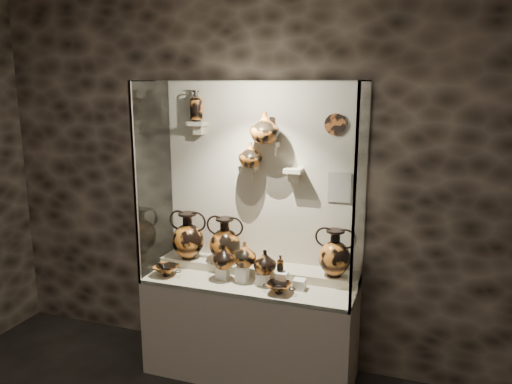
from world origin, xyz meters
TOP-DOWN VIEW (x-y plane):
  - wall_back at (0.00, 2.50)m, footprint 5.00×0.02m
  - plinth at (0.00, 2.18)m, footprint 1.70×0.60m
  - front_tier at (0.00, 2.18)m, footprint 1.68×0.58m
  - rear_tier at (0.00, 2.35)m, footprint 1.70×0.25m
  - back_panel at (0.00, 2.50)m, footprint 1.70×0.03m
  - glass_front at (0.00, 1.88)m, footprint 1.70×0.01m
  - glass_left at (-0.85, 2.18)m, footprint 0.01×0.60m
  - glass_right at (0.85, 2.18)m, footprint 0.01×0.60m
  - glass_top at (0.00, 2.18)m, footprint 1.70×0.60m
  - frame_post_left at (-0.84, 1.89)m, footprint 0.02×0.02m
  - frame_post_right at (0.84, 1.89)m, footprint 0.02×0.02m
  - pedestal_a at (-0.22, 2.13)m, footprint 0.09×0.09m
  - pedestal_b at (-0.05, 2.13)m, footprint 0.09×0.09m
  - pedestal_c at (0.12, 2.13)m, footprint 0.09×0.09m
  - pedestal_d at (0.28, 2.13)m, footprint 0.09×0.09m
  - pedestal_e at (0.42, 2.13)m, footprint 0.09×0.09m
  - bracket_ul at (-0.55, 2.42)m, footprint 0.14×0.12m
  - bracket_ca at (-0.10, 2.42)m, footprint 0.14×0.12m
  - bracket_cb at (0.10, 2.42)m, footprint 0.10×0.12m
  - bracket_cc at (0.28, 2.42)m, footprint 0.14×0.12m
  - amphora_left at (-0.61, 2.31)m, footprint 0.42×0.42m
  - amphora_mid at (-0.27, 2.31)m, footprint 0.34×0.34m
  - amphora_right at (0.65, 2.32)m, footprint 0.35×0.35m
  - jug_a at (-0.20, 2.11)m, footprint 0.23×0.23m
  - jug_b at (-0.03, 2.14)m, footprint 0.24×0.24m
  - jug_c at (0.14, 2.14)m, footprint 0.24×0.24m
  - lekythos_small at (0.26, 2.15)m, footprint 0.08×0.08m
  - kylix_left at (-0.68, 2.04)m, footprint 0.26×0.23m
  - kylix_right at (0.29, 2.01)m, footprint 0.28×0.25m
  - lekythos_tall at (-0.55, 2.41)m, footprint 0.14×0.14m
  - ovoid_vase_a at (-0.07, 2.37)m, footprint 0.21×0.21m
  - ovoid_vase_b at (0.06, 2.35)m, footprint 0.24×0.24m
  - wall_plate at (0.59, 2.47)m, footprint 0.17×0.02m
  - info_placard at (0.64, 2.47)m, footprint 0.18×0.01m

SIDE VIEW (x-z plane):
  - plinth at x=0.00m, z-range 0.00..0.80m
  - front_tier at x=0.00m, z-range 0.80..0.83m
  - rear_tier at x=0.00m, z-range 0.80..0.90m
  - pedestal_e at x=0.42m, z-range 0.83..0.91m
  - pedestal_c at x=0.12m, z-range 0.83..0.92m
  - kylix_right at x=0.29m, z-range 0.83..0.93m
  - pedestal_a at x=-0.22m, z-range 0.83..0.93m
  - kylix_left at x=-0.68m, z-range 0.83..0.93m
  - pedestal_d at x=0.28m, z-range 0.83..0.95m
  - pedestal_b at x=-0.05m, z-range 0.83..0.96m
  - jug_c at x=0.14m, z-range 0.92..1.11m
  - lekythos_small at x=0.26m, z-range 0.95..1.10m
  - jug_a at x=-0.20m, z-range 0.93..1.12m
  - jug_b at x=-0.03m, z-range 0.96..1.15m
  - amphora_right at x=0.65m, z-range 0.90..1.28m
  - amphora_mid at x=-0.27m, z-range 0.90..1.29m
  - amphora_left at x=-0.61m, z-range 0.90..1.31m
  - info_placard at x=0.64m, z-range 1.46..1.70m
  - wall_back at x=0.00m, z-range 0.00..3.20m
  - back_panel at x=0.00m, z-range 0.80..2.40m
  - glass_front at x=0.00m, z-range 0.80..2.40m
  - glass_left at x=-0.85m, z-range 0.80..2.40m
  - glass_right at x=0.85m, z-range 0.80..2.40m
  - frame_post_left at x=-0.84m, z-range 0.80..2.40m
  - frame_post_right at x=0.84m, z-range 0.80..2.40m
  - bracket_ca at x=-0.10m, z-range 1.68..1.72m
  - bracket_cc at x=0.28m, z-range 1.68..1.72m
  - ovoid_vase_a at x=-0.07m, z-range 1.72..1.92m
  - bracket_cb at x=0.10m, z-range 1.88..1.92m
  - ovoid_vase_b at x=0.06m, z-range 1.92..2.16m
  - bracket_ul at x=-0.55m, z-range 2.03..2.07m
  - wall_plate at x=0.59m, z-range 1.99..2.15m
  - lekythos_tall at x=-0.55m, z-range 2.07..2.35m
  - glass_top at x=0.00m, z-range 2.39..2.40m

